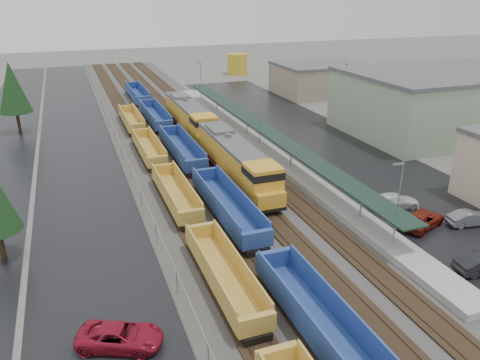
{
  "coord_description": "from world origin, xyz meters",
  "views": [
    {
      "loc": [
        -15.16,
        -8.6,
        20.87
      ],
      "look_at": [
        0.91,
        34.83,
        2.0
      ],
      "focal_mm": 35.0,
      "sensor_mm": 36.0,
      "label": 1
    }
  ],
  "objects_px": {
    "well_string_blue": "(201,173)",
    "storage_tank": "(237,64)",
    "locomotive_lead": "(237,161)",
    "well_string_yellow": "(196,228)",
    "parked_car_east_e": "(469,218)",
    "parked_car_east_b": "(422,220)",
    "locomotive_trail": "(190,118)",
    "parked_car_west_c": "(120,337)",
    "parked_car_east_c": "(395,201)"
  },
  "relations": [
    {
      "from": "locomotive_lead",
      "to": "well_string_blue",
      "type": "height_order",
      "value": "locomotive_lead"
    },
    {
      "from": "parked_car_east_e",
      "to": "parked_car_west_c",
      "type": "bearing_deg",
      "value": 107.4
    },
    {
      "from": "parked_car_west_c",
      "to": "parked_car_east_b",
      "type": "bearing_deg",
      "value": -53.8
    },
    {
      "from": "parked_car_east_c",
      "to": "parked_car_east_e",
      "type": "xyz_separation_m",
      "value": [
        4.16,
        -5.74,
        -0.02
      ]
    },
    {
      "from": "well_string_blue",
      "to": "parked_car_west_c",
      "type": "bearing_deg",
      "value": -116.65
    },
    {
      "from": "storage_tank",
      "to": "parked_car_east_b",
      "type": "relative_size",
      "value": 1.0
    },
    {
      "from": "locomotive_lead",
      "to": "locomotive_trail",
      "type": "relative_size",
      "value": 1.0
    },
    {
      "from": "well_string_blue",
      "to": "locomotive_trail",
      "type": "bearing_deg",
      "value": 78.63
    },
    {
      "from": "locomotive_lead",
      "to": "parked_car_east_c",
      "type": "xyz_separation_m",
      "value": [
        12.99,
        -12.04,
        -1.87
      ]
    },
    {
      "from": "well_string_yellow",
      "to": "parked_car_east_c",
      "type": "xyz_separation_m",
      "value": [
        20.99,
        -0.7,
        -0.42
      ]
    },
    {
      "from": "well_string_yellow",
      "to": "parked_car_west_c",
      "type": "xyz_separation_m",
      "value": [
        -8.09,
        -11.63,
        -0.4
      ]
    },
    {
      "from": "parked_car_east_e",
      "to": "locomotive_trail",
      "type": "bearing_deg",
      "value": 32.37
    },
    {
      "from": "locomotive_lead",
      "to": "parked_car_east_e",
      "type": "relative_size",
      "value": 5.07
    },
    {
      "from": "locomotive_trail",
      "to": "parked_car_east_b",
      "type": "relative_size",
      "value": 4.12
    },
    {
      "from": "locomotive_lead",
      "to": "parked_car_west_c",
      "type": "distance_m",
      "value": 28.12
    },
    {
      "from": "parked_car_west_c",
      "to": "parked_car_east_e",
      "type": "bearing_deg",
      "value": -57.67
    },
    {
      "from": "well_string_yellow",
      "to": "storage_tank",
      "type": "xyz_separation_m",
      "value": [
        33.94,
        82.37,
        1.51
      ]
    },
    {
      "from": "locomotive_lead",
      "to": "parked_car_east_b",
      "type": "xyz_separation_m",
      "value": [
        12.71,
        -16.46,
        -1.87
      ]
    },
    {
      "from": "well_string_yellow",
      "to": "parked_car_east_e",
      "type": "relative_size",
      "value": 21.68
    },
    {
      "from": "locomotive_trail",
      "to": "parked_car_east_e",
      "type": "relative_size",
      "value": 5.07
    },
    {
      "from": "locomotive_trail",
      "to": "parked_car_east_e",
      "type": "height_order",
      "value": "locomotive_trail"
    },
    {
      "from": "storage_tank",
      "to": "parked_car_east_e",
      "type": "bearing_deg",
      "value": -95.65
    },
    {
      "from": "parked_car_west_c",
      "to": "parked_car_east_c",
      "type": "bearing_deg",
      "value": -45.95
    },
    {
      "from": "locomotive_trail",
      "to": "well_string_blue",
      "type": "bearing_deg",
      "value": -101.37
    },
    {
      "from": "storage_tank",
      "to": "parked_car_east_e",
      "type": "relative_size",
      "value": 1.24
    },
    {
      "from": "locomotive_trail",
      "to": "storage_tank",
      "type": "xyz_separation_m",
      "value": [
        25.94,
        50.03,
        0.06
      ]
    },
    {
      "from": "well_string_yellow",
      "to": "well_string_blue",
      "type": "distance_m",
      "value": 13.09
    },
    {
      "from": "well_string_yellow",
      "to": "storage_tank",
      "type": "height_order",
      "value": "storage_tank"
    },
    {
      "from": "parked_car_east_b",
      "to": "parked_car_east_c",
      "type": "distance_m",
      "value": 4.42
    },
    {
      "from": "parked_car_east_e",
      "to": "well_string_blue",
      "type": "bearing_deg",
      "value": 56.73
    },
    {
      "from": "storage_tank",
      "to": "parked_car_east_e",
      "type": "xyz_separation_m",
      "value": [
        -8.79,
        -88.81,
        -1.95
      ]
    },
    {
      "from": "locomotive_lead",
      "to": "well_string_blue",
      "type": "xyz_separation_m",
      "value": [
        -4.0,
        1.11,
        -1.36
      ]
    },
    {
      "from": "locomotive_trail",
      "to": "storage_tank",
      "type": "height_order",
      "value": "storage_tank"
    },
    {
      "from": "storage_tank",
      "to": "parked_car_east_b",
      "type": "bearing_deg",
      "value": -98.6
    },
    {
      "from": "locomotive_trail",
      "to": "parked_car_east_c",
      "type": "bearing_deg",
      "value": -68.54
    },
    {
      "from": "locomotive_trail",
      "to": "parked_car_east_b",
      "type": "distance_m",
      "value": 39.6
    },
    {
      "from": "locomotive_lead",
      "to": "well_string_yellow",
      "type": "height_order",
      "value": "locomotive_lead"
    },
    {
      "from": "well_string_blue",
      "to": "storage_tank",
      "type": "height_order",
      "value": "storage_tank"
    },
    {
      "from": "well_string_yellow",
      "to": "parked_car_east_b",
      "type": "xyz_separation_m",
      "value": [
        20.71,
        -5.11,
        -0.41
      ]
    },
    {
      "from": "parked_car_east_e",
      "to": "parked_car_east_c",
      "type": "bearing_deg",
      "value": 44.48
    },
    {
      "from": "well_string_yellow",
      "to": "parked_car_east_b",
      "type": "relative_size",
      "value": 17.6
    },
    {
      "from": "well_string_blue",
      "to": "storage_tank",
      "type": "xyz_separation_m",
      "value": [
        29.94,
        69.91,
        1.42
      ]
    },
    {
      "from": "locomotive_lead",
      "to": "parked_car_east_e",
      "type": "bearing_deg",
      "value": -46.03
    },
    {
      "from": "parked_car_east_e",
      "to": "locomotive_lead",
      "type": "bearing_deg",
      "value": 52.48
    },
    {
      "from": "locomotive_trail",
      "to": "parked_car_west_c",
      "type": "height_order",
      "value": "locomotive_trail"
    },
    {
      "from": "well_string_blue",
      "to": "parked_car_west_c",
      "type": "relative_size",
      "value": 20.58
    },
    {
      "from": "well_string_blue",
      "to": "parked_car_east_b",
      "type": "bearing_deg",
      "value": -46.44
    },
    {
      "from": "storage_tank",
      "to": "parked_car_east_c",
      "type": "bearing_deg",
      "value": -98.86
    },
    {
      "from": "locomotive_trail",
      "to": "well_string_blue",
      "type": "xyz_separation_m",
      "value": [
        -4.0,
        -19.89,
        -1.36
      ]
    },
    {
      "from": "locomotive_trail",
      "to": "storage_tank",
      "type": "distance_m",
      "value": 56.35
    }
  ]
}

